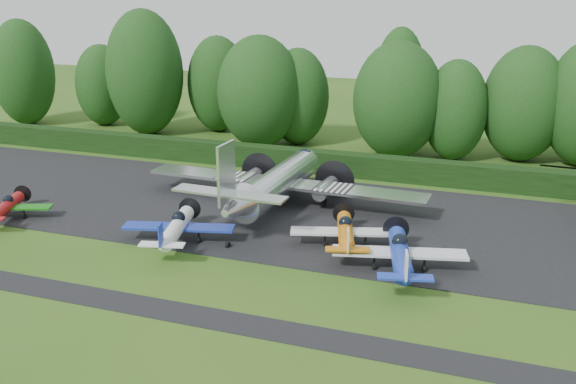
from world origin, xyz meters
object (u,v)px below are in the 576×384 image
(transport_plane, at_px, (276,183))
(light_plane_white, at_px, (177,227))
(light_plane_orange, at_px, (346,232))
(light_plane_red, at_px, (6,207))
(light_plane_blue, at_px, (400,253))

(transport_plane, relative_size, light_plane_white, 2.89)
(light_plane_white, relative_size, light_plane_orange, 1.04)
(transport_plane, distance_m, light_plane_red, 19.45)
(light_plane_white, bearing_deg, transport_plane, 81.44)
(light_plane_red, relative_size, light_plane_orange, 0.88)
(light_plane_white, relative_size, light_plane_blue, 0.93)
(light_plane_white, height_order, light_plane_blue, light_plane_blue)
(light_plane_red, xyz_separation_m, light_plane_orange, (24.16, 3.01, 0.14))
(transport_plane, height_order, light_plane_red, transport_plane)
(transport_plane, xyz_separation_m, light_plane_orange, (6.81, -5.73, -0.86))
(light_plane_red, bearing_deg, light_plane_blue, 20.66)
(light_plane_red, xyz_separation_m, light_plane_white, (13.67, 0.10, 0.18))
(transport_plane, bearing_deg, light_plane_blue, -39.70)
(light_plane_white, xyz_separation_m, light_plane_orange, (10.49, 2.91, -0.04))
(light_plane_orange, bearing_deg, light_plane_red, -156.43)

